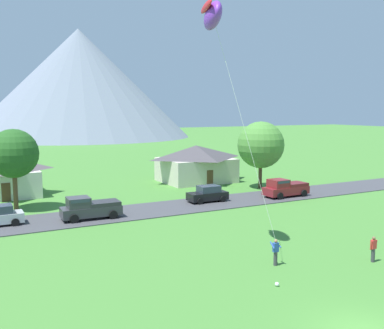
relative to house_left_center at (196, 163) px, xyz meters
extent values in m
cube|color=#424247|center=(-13.02, -13.23, -2.50)|extent=(160.00, 6.28, 0.08)
cone|color=slate|center=(10.43, 104.94, 16.08)|extent=(75.88, 75.88, 37.24)
cube|color=beige|center=(0.00, 0.00, -0.96)|extent=(9.00, 7.49, 3.16)
pyramid|color=#474247|center=(0.00, 0.00, 1.49)|extent=(9.73, 8.09, 1.74)
cube|color=brown|center=(0.00, -3.76, -1.54)|extent=(0.90, 0.06, 2.00)
cube|color=silver|center=(-24.03, 1.00, -1.08)|extent=(7.43, 6.67, 2.91)
pyramid|color=#564C51|center=(-24.03, 1.00, 1.18)|extent=(8.02, 7.20, 1.60)
cube|color=brown|center=(-24.03, -2.35, -1.54)|extent=(0.90, 0.06, 2.00)
cylinder|color=brown|center=(-23.58, -6.97, -0.66)|extent=(0.44, 0.44, 3.75)
sphere|color=#23561E|center=(-23.58, -6.97, 2.97)|extent=(4.71, 4.71, 4.71)
cylinder|color=#4C3823|center=(4.55, -8.26, -0.92)|extent=(0.44, 0.44, 3.24)
sphere|color=#4C8938|center=(4.55, -8.26, 2.85)|extent=(5.72, 5.72, 5.72)
cube|color=black|center=(-5.38, -12.50, -1.86)|extent=(4.23, 1.87, 0.80)
cube|color=#2D3847|center=(-5.23, -12.51, -1.12)|extent=(2.23, 1.62, 0.68)
cylinder|color=black|center=(-6.74, -13.40, -2.14)|extent=(0.64, 0.25, 0.64)
cylinder|color=black|center=(-6.71, -11.56, -2.14)|extent=(0.64, 0.25, 0.64)
cylinder|color=black|center=(-4.04, -13.45, -2.14)|extent=(0.64, 0.25, 0.64)
cylinder|color=black|center=(-4.01, -11.61, -2.14)|extent=(0.64, 0.25, 0.64)
cylinder|color=black|center=(-24.39, -13.65, -2.14)|extent=(0.64, 0.24, 0.64)
cylinder|color=black|center=(-24.40, -11.81, -2.14)|extent=(0.64, 0.24, 0.64)
cube|color=maroon|center=(3.72, -14.15, -1.78)|extent=(5.24, 2.10, 0.84)
cube|color=maroon|center=(2.62, -14.17, -0.91)|extent=(1.94, 1.88, 0.90)
cube|color=#2D3847|center=(2.62, -14.17, -0.64)|extent=(1.65, 1.91, 0.28)
cube|color=maroon|center=(4.87, -14.13, -1.18)|extent=(2.74, 2.01, 0.36)
cylinder|color=black|center=(2.04, -15.21, -2.08)|extent=(0.77, 0.29, 0.76)
cylinder|color=black|center=(2.00, -13.17, -2.08)|extent=(0.77, 0.29, 0.76)
cylinder|color=black|center=(5.44, -15.14, -2.08)|extent=(0.77, 0.29, 0.76)
cylinder|color=black|center=(5.40, -13.10, -2.08)|extent=(0.77, 0.29, 0.76)
cube|color=#333338|center=(-18.11, -14.01, -1.78)|extent=(5.27, 2.18, 0.84)
cube|color=#333338|center=(-19.21, -13.97, -0.91)|extent=(1.96, 1.91, 0.90)
cube|color=#2D3847|center=(-19.21, -13.97, -0.64)|extent=(1.68, 1.94, 0.28)
cube|color=#28282C|center=(-16.96, -14.05, -1.18)|extent=(2.77, 2.05, 0.36)
cylinder|color=black|center=(-19.85, -14.97, -2.08)|extent=(0.77, 0.31, 0.76)
cylinder|color=black|center=(-19.77, -12.93, -2.08)|extent=(0.77, 0.31, 0.76)
cylinder|color=black|center=(-16.45, -15.09, -2.08)|extent=(0.77, 0.31, 0.76)
cylinder|color=black|center=(-16.38, -13.05, -2.08)|extent=(0.77, 0.31, 0.76)
cylinder|color=#3D3D42|center=(-11.07, -31.02, -2.10)|extent=(0.24, 0.24, 0.88)
cube|color=#2D51A3|center=(-11.07, -31.02, -1.37)|extent=(0.36, 0.22, 0.58)
sphere|color=#9E7051|center=(-11.07, -31.02, -0.97)|extent=(0.21, 0.21, 0.21)
cylinder|color=#2D51A3|center=(-11.29, -30.96, -1.23)|extent=(0.18, 0.55, 0.37)
cylinder|color=#2D51A3|center=(-10.85, -30.96, -1.23)|extent=(0.18, 0.55, 0.37)
ellipsoid|color=purple|center=(-13.18, -26.72, 13.17)|extent=(2.19, 3.29, 1.98)
ellipsoid|color=red|center=(-13.60, -26.58, 13.71)|extent=(1.34, 3.07, 0.68)
cylinder|color=silver|center=(-12.13, -28.87, 6.09)|extent=(2.14, 4.33, 14.16)
cylinder|color=#3D3D42|center=(-5.16, -33.43, -2.10)|extent=(0.24, 0.24, 0.88)
cube|color=red|center=(-5.16, -33.43, -1.37)|extent=(0.36, 0.22, 0.58)
sphere|color=brown|center=(-5.16, -33.43, -0.97)|extent=(0.21, 0.21, 0.21)
cylinder|color=red|center=(-5.38, -33.43, -1.42)|extent=(0.12, 0.18, 0.59)
cylinder|color=red|center=(-4.94, -33.43, -1.42)|extent=(0.12, 0.18, 0.59)
sphere|color=white|center=(-13.09, -33.72, -2.42)|extent=(0.24, 0.24, 0.24)
camera|label=1|loc=(-28.22, -52.34, 7.17)|focal=41.66mm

